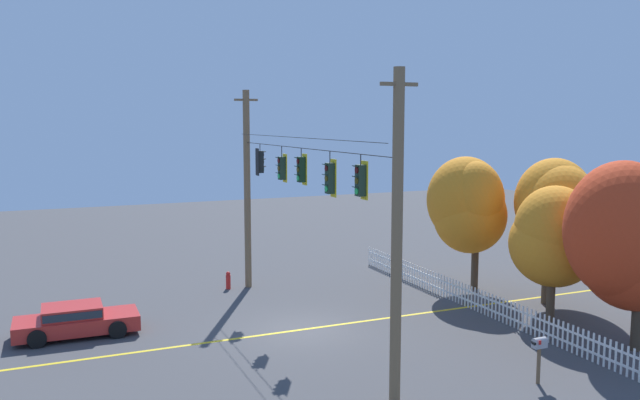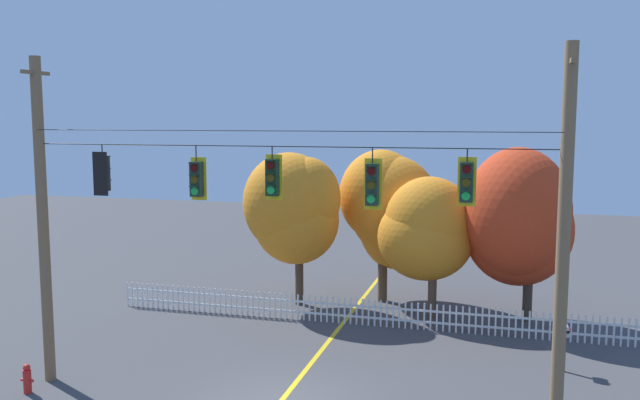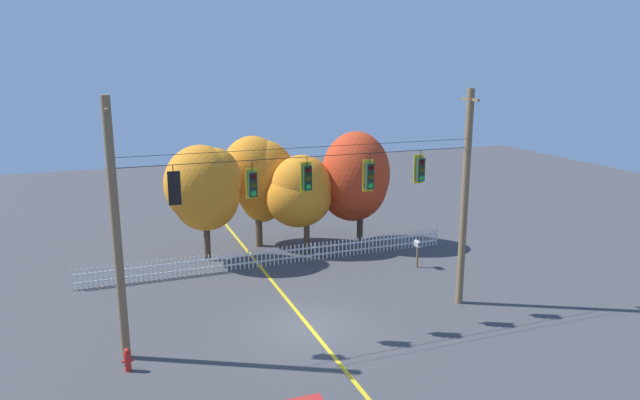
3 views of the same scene
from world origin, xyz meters
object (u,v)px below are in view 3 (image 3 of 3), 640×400
traffic_signal_northbound_secondary (307,178)px  traffic_signal_southbound_primary (369,176)px  autumn_maple_near_fence (205,188)px  traffic_signal_westbound_side (420,169)px  traffic_signal_northbound_primary (252,184)px  autumn_maple_mid (260,176)px  autumn_maple_far_west (355,179)px  autumn_oak_far_east (300,192)px  roadside_mailbox (418,246)px  traffic_signal_eastbound_side (174,187)px  fire_hydrant (128,360)px

traffic_signal_northbound_secondary → traffic_signal_southbound_primary: size_ratio=0.89×
autumn_maple_near_fence → traffic_signal_westbound_side: bearing=-52.2°
traffic_signal_northbound_primary → traffic_signal_northbound_secondary: size_ratio=1.06×
autumn_maple_mid → autumn_maple_far_west: bearing=-19.4°
traffic_signal_northbound_secondary → autumn_oak_far_east: (2.89, 9.33, -2.74)m
autumn_maple_near_fence → traffic_signal_southbound_primary: bearing=-62.1°
traffic_signal_northbound_secondary → autumn_maple_mid: bearing=84.3°
autumn_maple_mid → traffic_signal_northbound_primary: bearing=-106.0°
traffic_signal_westbound_side → roadside_mailbox: 7.22m
traffic_signal_eastbound_side → roadside_mailbox: (12.37, 4.59, -4.86)m
traffic_signal_westbound_side → roadside_mailbox: bearing=59.1°
traffic_signal_eastbound_side → autumn_oak_far_east: bearing=50.4°
roadside_mailbox → autumn_maple_near_fence: bearing=155.2°
autumn_oak_far_east → roadside_mailbox: bearing=-45.8°
autumn_maple_far_west → roadside_mailbox: (1.36, -4.85, -2.62)m
autumn_maple_mid → autumn_oak_far_east: autumn_maple_mid is taller
autumn_maple_near_fence → autumn_maple_mid: autumn_maple_mid is taller
traffic_signal_northbound_secondary → fire_hydrant: size_ratio=1.64×
traffic_signal_northbound_secondary → traffic_signal_southbound_primary: (2.55, 0.00, -0.11)m
autumn_maple_near_fence → autumn_oak_far_east: autumn_maple_near_fence is taller
autumn_maple_mid → traffic_signal_eastbound_side: bearing=-118.0°
traffic_signal_eastbound_side → autumn_maple_far_west: size_ratio=0.21×
autumn_maple_near_fence → traffic_signal_northbound_secondary: bearing=-76.0°
traffic_signal_northbound_primary → traffic_signal_eastbound_side: bearing=-179.6°
autumn_oak_far_east → traffic_signal_eastbound_side: bearing=-129.6°
traffic_signal_northbound_primary → autumn_maple_near_fence: traffic_signal_northbound_primary is taller
traffic_signal_eastbound_side → autumn_maple_near_fence: traffic_signal_eastbound_side is taller
autumn_oak_far_east → fire_hydrant: autumn_oak_far_east is taller
traffic_signal_eastbound_side → traffic_signal_northbound_primary: (2.76, 0.02, -0.09)m
autumn_maple_far_west → autumn_maple_near_fence: bearing=-177.8°
autumn_maple_far_west → autumn_oak_far_east: bearing=-178.3°
autumn_oak_far_east → autumn_maple_far_west: (3.27, 0.09, 0.50)m
traffic_signal_northbound_primary → autumn_maple_near_fence: size_ratio=0.23×
autumn_maple_far_west → roadside_mailbox: bearing=-74.3°
traffic_signal_northbound_primary → autumn_oak_far_east: size_ratio=0.27×
autumn_maple_far_west → autumn_maple_mid: bearing=160.6°
autumn_maple_near_fence → roadside_mailbox: (9.80, -4.53, -2.82)m
traffic_signal_eastbound_side → traffic_signal_westbound_side: (9.63, 0.02, 0.00)m
traffic_signal_eastbound_side → traffic_signal_westbound_side: size_ratio=1.01×
traffic_signal_northbound_primary → autumn_oak_far_east: traffic_signal_northbound_primary is taller
autumn_oak_far_east → roadside_mailbox: autumn_oak_far_east is taller
traffic_signal_westbound_side → roadside_mailbox: (2.74, 4.58, -4.87)m
traffic_signal_eastbound_side → autumn_maple_far_west: 14.68m
traffic_signal_eastbound_side → autumn_oak_far_east: 12.44m
autumn_oak_far_east → autumn_maple_far_west: 3.31m
autumn_maple_far_west → roadside_mailbox: 5.68m
traffic_signal_southbound_primary → autumn_maple_near_fence: (-4.82, 9.10, -1.93)m
traffic_signal_westbound_side → traffic_signal_eastbound_side: bearing=-179.9°
traffic_signal_eastbound_side → traffic_signal_northbound_secondary: same height
traffic_signal_northbound_secondary → autumn_maple_mid: 11.44m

